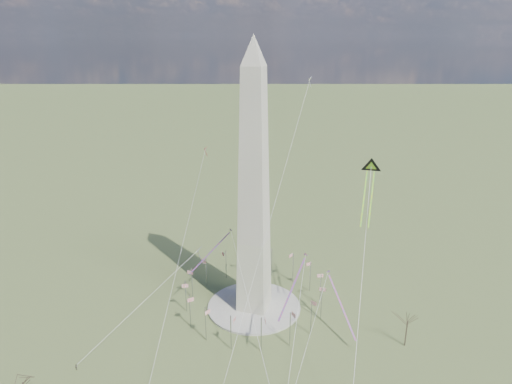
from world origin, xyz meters
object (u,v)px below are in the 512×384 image
(person_west, at_px, (76,367))
(washington_monument, at_px, (254,191))
(tree_near, at_px, (408,319))
(kite_delta_black, at_px, (371,170))

(person_west, bearing_deg, washington_monument, -95.53)
(washington_monument, xyz_separation_m, person_west, (-43.47, -49.65, -47.01))
(tree_near, relative_size, person_west, 7.72)
(tree_near, bearing_deg, washington_monument, 173.01)
(washington_monument, bearing_deg, kite_delta_black, 13.01)
(washington_monument, relative_size, kite_delta_black, 4.60)
(person_west, xyz_separation_m, kite_delta_black, (82.72, 58.71, 55.61))
(tree_near, bearing_deg, kite_delta_black, 136.46)
(washington_monument, relative_size, tree_near, 6.84)
(person_west, bearing_deg, kite_delta_black, -108.96)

